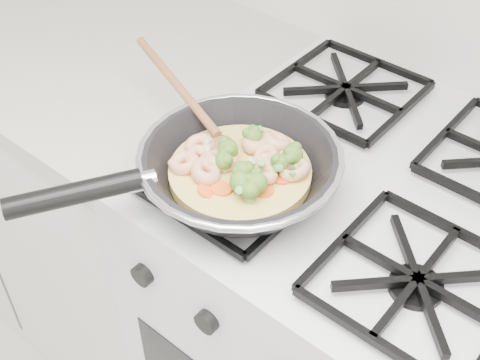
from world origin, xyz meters
The scene contains 3 objects.
stove centered at (0.00, 1.70, 0.46)m, with size 0.60×0.60×0.92m.
counter_left centered at (-0.80, 1.70, 0.45)m, with size 1.00×0.60×0.90m.
skillet centered at (-0.14, 1.54, 0.96)m, with size 0.45×0.43×0.09m.
Camera 1 is at (0.30, 1.02, 1.55)m, focal length 47.53 mm.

